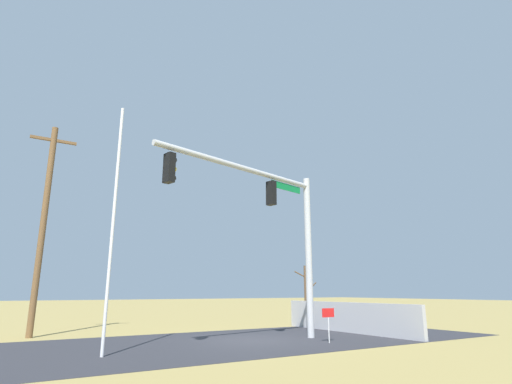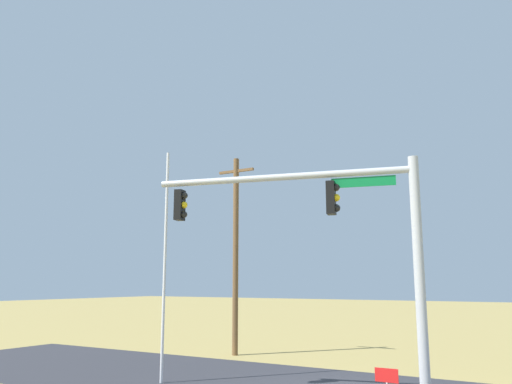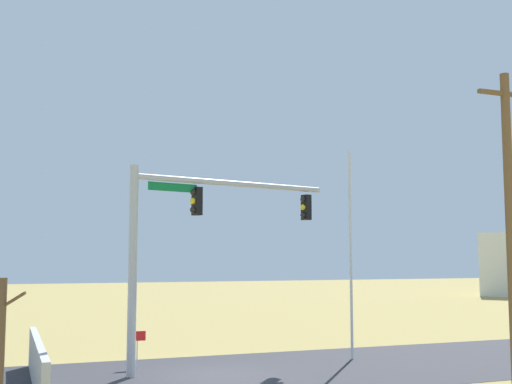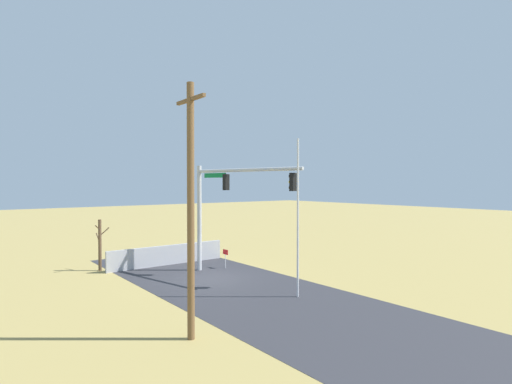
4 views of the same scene
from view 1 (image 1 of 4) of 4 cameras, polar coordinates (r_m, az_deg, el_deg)
The scene contains 9 objects.
ground_plane at distance 16.57m, azimuth -0.66°, elevation -20.14°, with size 160.00×160.00×0.00m, color #9E894C.
road_surface at distance 14.92m, azimuth -14.86°, elevation -20.39°, with size 28.00×8.00×0.01m, color #2D2D33.
sidewalk_corner at distance 18.11m, azimuth 10.36°, elevation -19.37°, with size 6.00×6.00×0.01m, color #B7B5AD.
retaining_fence at distance 19.90m, azimuth 12.65°, elevation -16.83°, with size 0.20×8.28×1.33m, color #A8A8AD.
signal_mast at distance 16.01m, azimuth 2.66°, elevation -3.43°, with size 7.62×2.06×6.66m.
flagpole at distance 13.22m, azimuth -19.49°, elevation -4.24°, with size 0.10×0.10×7.69m, color silver.
utility_pole at distance 19.69m, azimuth -27.75°, elevation -3.83°, with size 1.90×0.26×9.06m.
bare_tree at distance 23.68m, azimuth 7.07°, elevation -14.03°, with size 1.27×1.02×3.25m.
open_sign at distance 15.82m, azimuth 10.14°, elevation -16.94°, with size 0.56×0.04×1.22m.
Camera 1 is at (-8.47, -14.12, 1.84)m, focal length 28.42 mm.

